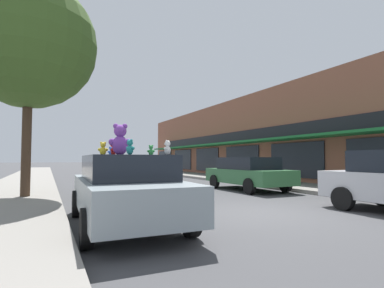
% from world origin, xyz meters
% --- Properties ---
extents(ground_plane, '(260.00, 260.00, 0.00)m').
position_xyz_m(ground_plane, '(0.00, 0.00, 0.00)').
color(ground_plane, '#424244').
extents(storefront_row, '(12.99, 37.07, 6.08)m').
position_xyz_m(storefront_row, '(13.48, 11.59, 3.04)').
color(storefront_row, brown).
rests_on(storefront_row, ground_plane).
extents(plush_art_car, '(2.16, 4.78, 1.54)m').
position_xyz_m(plush_art_car, '(-3.53, 0.02, 0.82)').
color(plush_art_car, '#8C999E').
rests_on(plush_art_car, ground_plane).
extents(teddy_bear_giant, '(0.52, 0.37, 0.69)m').
position_xyz_m(teddy_bear_giant, '(-3.68, -0.06, 1.87)').
color(teddy_bear_giant, purple).
rests_on(teddy_bear_giant, plush_art_car).
extents(teddy_bear_teal, '(0.18, 0.24, 0.32)m').
position_xyz_m(teddy_bear_teal, '(-3.62, -0.70, 1.69)').
color(teddy_bear_teal, teal).
rests_on(teddy_bear_teal, plush_art_car).
extents(teddy_bear_blue, '(0.18, 0.12, 0.24)m').
position_xyz_m(teddy_bear_blue, '(-3.63, 1.17, 1.65)').
color(teddy_bear_blue, blue).
rests_on(teddy_bear_blue, plush_art_car).
extents(teddy_bear_white, '(0.20, 0.20, 0.29)m').
position_xyz_m(teddy_bear_white, '(-2.97, -1.09, 1.68)').
color(teddy_bear_white, white).
rests_on(teddy_bear_white, plush_art_car).
extents(teddy_bear_green, '(0.19, 0.13, 0.25)m').
position_xyz_m(teddy_bear_green, '(-2.94, 0.06, 1.66)').
color(teddy_bear_green, green).
rests_on(teddy_bear_green, plush_art_car).
extents(teddy_bear_yellow, '(0.22, 0.14, 0.30)m').
position_xyz_m(teddy_bear_yellow, '(-4.00, 0.17, 1.68)').
color(teddy_bear_yellow, yellow).
rests_on(teddy_bear_yellow, plush_art_car).
extents(teddy_bear_red, '(0.17, 0.22, 0.30)m').
position_xyz_m(teddy_bear_red, '(-3.75, 0.26, 1.68)').
color(teddy_bear_red, red).
rests_on(teddy_bear_red, plush_art_car).
extents(parked_car_far_center, '(2.15, 4.60, 1.53)m').
position_xyz_m(parked_car_far_center, '(3.41, 4.98, 0.82)').
color(parked_car_far_center, '#336B3D').
rests_on(parked_car_far_center, ground_plane).
extents(street_tree, '(4.66, 4.66, 7.76)m').
position_xyz_m(street_tree, '(-5.76, 5.37, 5.58)').
color(street_tree, '#473323').
rests_on(street_tree, sidewalk_near).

